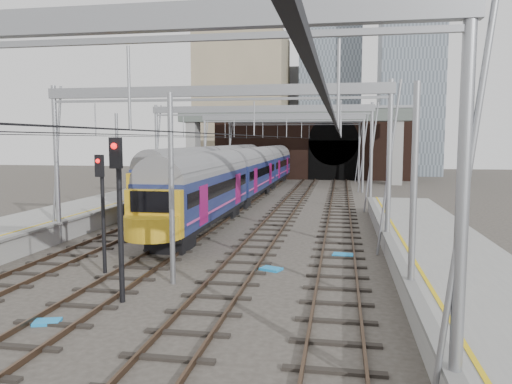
% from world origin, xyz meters
% --- Properties ---
extents(ground, '(160.00, 160.00, 0.00)m').
position_xyz_m(ground, '(0.00, 0.00, 0.00)').
color(ground, '#38332D').
rests_on(ground, ground).
extents(platform_right, '(4.32, 47.00, 1.12)m').
position_xyz_m(platform_right, '(10.18, -1.50, 0.55)').
color(platform_right, gray).
rests_on(platform_right, ground).
extents(tracks, '(14.40, 80.00, 0.22)m').
position_xyz_m(tracks, '(0.00, 15.00, 0.02)').
color(tracks, '#4C3828').
rests_on(tracks, ground).
extents(overhead_line, '(16.80, 80.00, 8.00)m').
position_xyz_m(overhead_line, '(0.00, 21.49, 6.57)').
color(overhead_line, gray).
rests_on(overhead_line, ground).
extents(retaining_wall, '(28.00, 2.75, 9.00)m').
position_xyz_m(retaining_wall, '(1.40, 51.93, 4.33)').
color(retaining_wall, black).
rests_on(retaining_wall, ground).
extents(overbridge, '(28.00, 3.00, 9.25)m').
position_xyz_m(overbridge, '(0.00, 46.00, 7.27)').
color(overbridge, gray).
rests_on(overbridge, ground).
extents(city_skyline, '(37.50, 27.50, 60.00)m').
position_xyz_m(city_skyline, '(2.73, 70.48, 17.09)').
color(city_skyline, tan).
rests_on(city_skyline, ground).
extents(train_main, '(2.65, 61.29, 4.61)m').
position_xyz_m(train_main, '(-2.00, 35.78, 2.40)').
color(train_main, black).
rests_on(train_main, ground).
extents(train_second, '(2.72, 62.91, 4.71)m').
position_xyz_m(train_second, '(-6.00, 45.72, 2.44)').
color(train_second, black).
rests_on(train_second, ground).
extents(signal_near_left, '(0.37, 0.46, 4.73)m').
position_xyz_m(signal_near_left, '(-3.19, 2.90, 2.99)').
color(signal_near_left, black).
rests_on(signal_near_left, ground).
extents(signal_near_centre, '(0.40, 0.48, 5.38)m').
position_xyz_m(signal_near_centre, '(-0.94, -0.36, 3.35)').
color(signal_near_centre, black).
rests_on(signal_near_centre, ground).
extents(equip_cover_a, '(0.86, 0.72, 0.09)m').
position_xyz_m(equip_cover_a, '(-2.27, -2.48, 0.04)').
color(equip_cover_a, '#1A81C8').
rests_on(equip_cover_a, ground).
extents(equip_cover_b, '(0.99, 0.86, 0.10)m').
position_xyz_m(equip_cover_b, '(3.32, 4.51, 0.05)').
color(equip_cover_b, '#1A81C8').
rests_on(equip_cover_b, ground).
extents(equip_cover_c, '(1.02, 0.78, 0.11)m').
position_xyz_m(equip_cover_c, '(6.23, 7.47, 0.06)').
color(equip_cover_c, '#1A81C8').
rests_on(equip_cover_c, ground).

